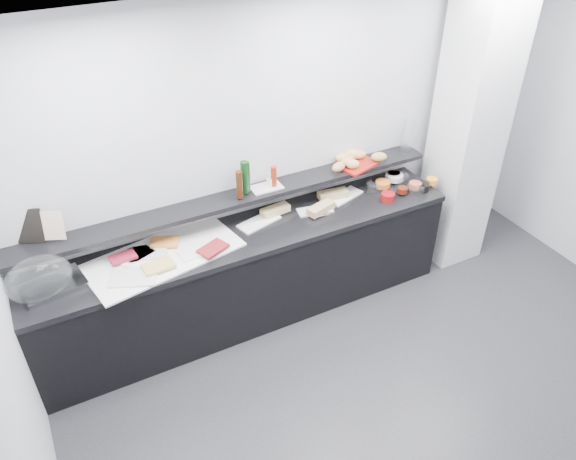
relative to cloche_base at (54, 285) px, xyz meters
name	(u,v)px	position (x,y,z in m)	size (l,w,h in m)	color
ground	(433,426)	(2.20, -1.71, -0.92)	(5.00, 5.00, 0.00)	#2D2D30
back_wall	(305,149)	(2.20, 0.29, 0.43)	(5.00, 0.02, 2.70)	#BBBDC2
ceiling	(522,63)	(2.20, -1.71, 1.78)	(5.00, 5.00, 0.00)	white
column	(468,130)	(3.70, -0.06, 0.43)	(0.50, 0.50, 2.70)	white
buffet_cabinet	(249,277)	(1.50, -0.01, -0.50)	(3.60, 0.60, 0.85)	black
counter_top	(247,235)	(1.50, -0.01, -0.05)	(3.62, 0.62, 0.05)	black
wall_shelf	(237,198)	(1.50, 0.16, 0.21)	(3.60, 0.25, 0.04)	black
cloche_base	(54,285)	(0.00, 0.00, 0.00)	(0.42, 0.28, 0.04)	#ABAEB2
cloche_dome	(39,279)	(-0.08, -0.02, 0.11)	(0.46, 0.30, 0.34)	silver
linen_runner	(163,256)	(0.80, -0.01, -0.01)	(1.17, 0.55, 0.01)	white
platter_meat_a	(134,255)	(0.60, 0.08, 0.00)	(0.28, 0.18, 0.01)	white
food_meat_a	(123,257)	(0.52, 0.07, 0.02)	(0.19, 0.12, 0.02)	maroon
platter_salmon	(147,252)	(0.70, 0.07, 0.00)	(0.29, 0.20, 0.01)	silver
food_salmon	(165,242)	(0.86, 0.11, 0.02)	(0.21, 0.13, 0.02)	orange
platter_cheese	(134,277)	(0.53, -0.17, 0.00)	(0.33, 0.22, 0.01)	silver
food_cheese	(158,266)	(0.72, -0.16, 0.02)	(0.23, 0.14, 0.02)	#DDBA55
platter_meat_b	(195,251)	(1.03, -0.09, 0.00)	(0.26, 0.17, 0.01)	white
food_meat_b	(213,248)	(1.16, -0.14, 0.02)	(0.23, 0.14, 0.02)	maroon
sandwich_plate_left	(259,222)	(1.65, 0.07, -0.01)	(0.37, 0.16, 0.01)	white
sandwich_food_left	(275,210)	(1.82, 0.11, 0.02)	(0.25, 0.10, 0.06)	#D6BA70
tongs_left	(257,222)	(1.62, 0.06, 0.00)	(0.01, 0.01, 0.16)	silver
sandwich_plate_mid	(315,211)	(2.15, 0.00, -0.01)	(0.30, 0.13, 0.01)	silver
sandwich_food_mid	(321,208)	(2.18, -0.04, 0.02)	(0.26, 0.10, 0.06)	tan
tongs_mid	(321,216)	(2.14, -0.11, 0.00)	(0.01, 0.01, 0.16)	#ADAFB4
sandwich_plate_right	(344,196)	(2.49, 0.08, -0.01)	(0.35, 0.15, 0.01)	white
sandwich_food_right	(333,194)	(2.39, 0.11, 0.02)	(0.27, 0.10, 0.06)	tan
tongs_right	(330,206)	(2.28, -0.01, 0.00)	(0.01, 0.01, 0.16)	silver
bowl_glass_fruit	(375,187)	(2.80, 0.06, 0.02)	(0.15, 0.15, 0.07)	white
fill_glass_fruit	(383,184)	(2.88, 0.05, 0.03)	(0.14, 0.14, 0.05)	orange
bowl_black_jam	(379,183)	(2.87, 0.09, 0.02)	(0.14, 0.14, 0.07)	black
fill_black_jam	(394,175)	(3.07, 0.14, 0.03)	(0.12, 0.12, 0.05)	#58190C
bowl_glass_cream	(400,178)	(3.10, 0.08, 0.02)	(0.16, 0.16, 0.07)	silver
fill_glass_cream	(394,177)	(3.05, 0.11, 0.03)	(0.17, 0.17, 0.05)	white
bowl_red_jam	(388,197)	(2.80, -0.14, 0.02)	(0.12, 0.12, 0.07)	maroon
fill_red_jam	(402,190)	(2.98, -0.12, 0.03)	(0.09, 0.09, 0.05)	#52170B
bowl_glass_salmon	(416,189)	(3.11, -0.14, 0.02)	(0.16, 0.16, 0.07)	silver
fill_glass_salmon	(415,185)	(3.13, -0.11, 0.03)	(0.11, 0.11, 0.05)	#CC5131
bowl_black_fruit	(422,187)	(3.18, -0.14, 0.02)	(0.13, 0.13, 0.07)	black
fill_black_fruit	(432,181)	(3.31, -0.11, 0.03)	(0.10, 0.10, 0.05)	orange
framed_print	(28,226)	(-0.05, 0.28, 0.36)	(0.20, 0.02, 0.26)	black
print_art	(51,226)	(0.10, 0.21, 0.36)	(0.18, 0.00, 0.22)	beige
condiment_tray	(266,187)	(1.77, 0.17, 0.24)	(0.26, 0.16, 0.01)	silver
bottle_green_a	(247,177)	(1.60, 0.18, 0.37)	(0.06, 0.06, 0.26)	#0F380F
bottle_brown	(239,185)	(1.51, 0.11, 0.36)	(0.05, 0.05, 0.24)	#3D1D0B
bottle_green_b	(245,177)	(1.58, 0.17, 0.38)	(0.06, 0.06, 0.28)	#0E3614
bottle_hot	(274,176)	(1.83, 0.15, 0.33)	(0.05, 0.05, 0.18)	#A7250B
shaker_salt	(269,182)	(1.80, 0.18, 0.28)	(0.03, 0.03, 0.07)	white
shaker_pepper	(272,182)	(1.82, 0.16, 0.28)	(0.04, 0.04, 0.07)	white
bread_tray	(357,165)	(2.65, 0.14, 0.24)	(0.35, 0.24, 0.02)	maroon
bread_roll_nw	(343,158)	(2.55, 0.23, 0.29)	(0.13, 0.08, 0.08)	gold
bread_roll_n	(353,154)	(2.67, 0.25, 0.29)	(0.16, 0.10, 0.08)	tan
bread_roll_ne	(358,154)	(2.71, 0.22, 0.29)	(0.14, 0.09, 0.08)	tan
bread_roll_sw	(339,167)	(2.43, 0.11, 0.29)	(0.14, 0.09, 0.08)	#C18349
bread_roll_s	(353,164)	(2.56, 0.09, 0.29)	(0.12, 0.08, 0.08)	gold
bread_roll_se	(379,157)	(2.84, 0.10, 0.29)	(0.14, 0.09, 0.08)	#AD8342
bread_roll_midw	(347,162)	(2.54, 0.15, 0.29)	(0.12, 0.08, 0.08)	tan
bread_roll_mide	(350,158)	(2.60, 0.19, 0.29)	(0.12, 0.08, 0.08)	#AF7543
carafe	(408,136)	(3.21, 0.18, 0.38)	(0.11, 0.11, 0.30)	silver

